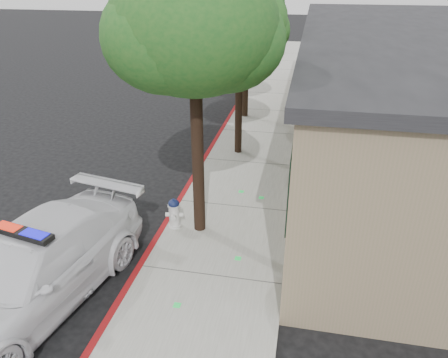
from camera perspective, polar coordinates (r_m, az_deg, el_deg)
ground at (r=9.82m, az=-11.47°, el=-11.94°), size 120.00×120.00×0.00m
sidewalk at (r=11.76m, az=1.20°, el=-3.88°), size 3.20×60.00×0.15m
red_curb at (r=12.09m, az=-6.02°, el=-3.12°), size 0.14×60.00×0.16m
clapboard_building at (r=16.81m, az=22.86°, el=11.02°), size 7.30×20.89×4.24m
police_car at (r=9.18m, az=-24.47°, el=-10.96°), size 3.23×5.76×1.70m
fire_hydrant at (r=10.68m, az=-6.69°, el=-4.54°), size 0.45×0.39×0.79m
street_tree_near at (r=9.10m, az=-3.99°, el=19.13°), size 3.66×3.45×6.32m
street_tree_mid at (r=14.16m, az=2.21°, el=19.86°), size 3.07×2.97×5.64m
street_tree_far at (r=18.21m, az=3.24°, el=21.47°), size 3.12×3.09×5.73m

